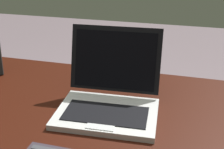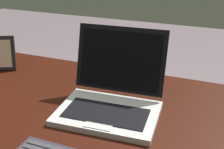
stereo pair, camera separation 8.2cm
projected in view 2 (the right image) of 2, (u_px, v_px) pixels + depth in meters
desk at (125, 149)px, 0.88m from camera, size 1.72×0.83×0.72m
laptop_front at (112, 95)px, 0.93m from camera, size 0.33×0.30×0.25m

